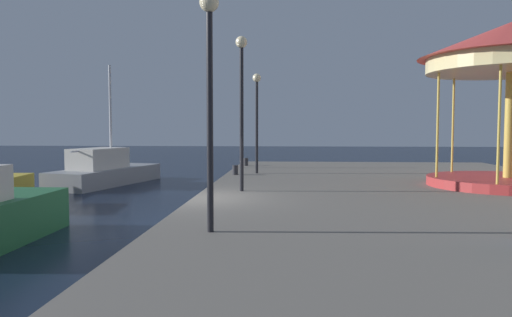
{
  "coord_description": "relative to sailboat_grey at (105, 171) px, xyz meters",
  "views": [
    {
      "loc": [
        2.68,
        -13.37,
        2.74
      ],
      "look_at": [
        1.38,
        5.69,
        1.55
      ],
      "focal_mm": 34.09,
      "sensor_mm": 36.0,
      "label": 1
    }
  ],
  "objects": [
    {
      "name": "ground_plane",
      "position": [
        6.24,
        -9.51,
        -0.66
      ],
      "size": [
        120.0,
        120.0,
        0.0
      ],
      "primitive_type": "plane",
      "color": "black"
    },
    {
      "name": "quay_dock",
      "position": [
        13.02,
        -9.51,
        -0.26
      ],
      "size": [
        13.58,
        29.65,
        0.8
      ],
      "primitive_type": "cube",
      "color": "slate",
      "rests_on": "ground"
    },
    {
      "name": "sailboat_grey",
      "position": [
        0.0,
        0.0,
        0.0
      ],
      "size": [
        3.72,
        6.95,
        5.82
      ],
      "color": "gray",
      "rests_on": "ground"
    },
    {
      "name": "carousel",
      "position": [
        16.18,
        -6.25,
        4.18
      ],
      "size": [
        5.92,
        5.92,
        5.41
      ],
      "color": "#B23333",
      "rests_on": "quay_dock"
    },
    {
      "name": "lamp_post_near_edge",
      "position": [
        7.45,
        -13.96,
        3.14
      ],
      "size": [
        0.36,
        0.36,
        4.41
      ],
      "color": "black",
      "rests_on": "quay_dock"
    },
    {
      "name": "lamp_post_mid_promenade",
      "position": [
        7.46,
        -8.02,
        3.33
      ],
      "size": [
        0.36,
        0.36,
        4.73
      ],
      "color": "black",
      "rests_on": "quay_dock"
    },
    {
      "name": "lamp_post_far_end",
      "position": [
        7.53,
        -2.09,
        3.06
      ],
      "size": [
        0.36,
        0.36,
        4.26
      ],
      "color": "black",
      "rests_on": "quay_dock"
    },
    {
      "name": "bollard_center",
      "position": [
        6.69,
        2.1,
        0.34
      ],
      "size": [
        0.24,
        0.24,
        0.4
      ],
      "primitive_type": "cylinder",
      "color": "#2D2D33",
      "rests_on": "quay_dock"
    },
    {
      "name": "bollard_south",
      "position": [
        6.68,
        -2.81,
        0.34
      ],
      "size": [
        0.24,
        0.24,
        0.4
      ],
      "primitive_type": "cylinder",
      "color": "#2D2D33",
      "rests_on": "quay_dock"
    }
  ]
}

